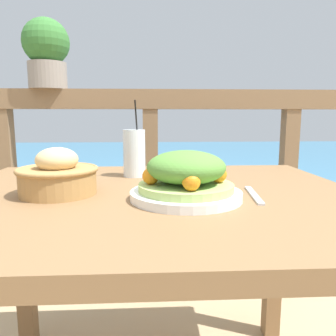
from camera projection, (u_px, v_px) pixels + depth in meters
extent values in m
cube|color=olive|center=(149.00, 199.00, 0.86)|extent=(1.11, 0.90, 0.04)
cube|color=olive|center=(23.00, 265.00, 1.28)|extent=(0.06, 0.06, 0.67)
cube|color=olive|center=(273.00, 259.00, 1.33)|extent=(0.06, 0.06, 0.67)
cube|color=brown|center=(149.00, 99.00, 1.54)|extent=(2.80, 0.08, 0.09)
cube|color=brown|center=(9.00, 208.00, 1.58)|extent=(0.07, 0.07, 0.94)
cube|color=brown|center=(150.00, 206.00, 1.62)|extent=(0.07, 0.07, 0.94)
cube|color=brown|center=(285.00, 204.00, 1.66)|extent=(0.07, 0.07, 0.94)
cube|color=teal|center=(150.00, 172.00, 4.12)|extent=(12.00, 4.00, 0.44)
cylinder|color=white|center=(184.00, 195.00, 0.79)|extent=(0.27, 0.27, 0.02)
cylinder|color=#A8C66B|center=(184.00, 187.00, 0.78)|extent=(0.23, 0.23, 0.02)
ellipsoid|color=#568E38|center=(184.00, 167.00, 0.77)|extent=(0.19, 0.19, 0.08)
sphere|color=orange|center=(217.00, 174.00, 0.79)|extent=(0.04, 0.04, 0.04)
sphere|color=orange|center=(185.00, 170.00, 0.86)|extent=(0.04, 0.04, 0.04)
sphere|color=orange|center=(151.00, 176.00, 0.77)|extent=(0.04, 0.04, 0.04)
sphere|color=orange|center=(189.00, 182.00, 0.70)|extent=(0.04, 0.04, 0.04)
cylinder|color=silver|center=(133.00, 153.00, 1.07)|extent=(0.07, 0.07, 0.15)
cylinder|color=black|center=(136.00, 133.00, 1.06)|extent=(0.01, 0.08, 0.21)
cylinder|color=#AD7F47|center=(56.00, 181.00, 0.83)|extent=(0.19, 0.19, 0.07)
torus|color=#AD7F47|center=(56.00, 170.00, 0.83)|extent=(0.20, 0.20, 0.01)
ellipsoid|color=#DBB77A|center=(55.00, 160.00, 0.82)|extent=(0.10, 0.10, 0.06)
cylinder|color=gray|center=(47.00, 76.00, 1.50)|extent=(0.17, 0.17, 0.12)
sphere|color=#336B2D|center=(45.00, 42.00, 1.47)|extent=(0.21, 0.21, 0.21)
cube|color=silver|center=(252.00, 195.00, 0.82)|extent=(0.04, 0.18, 0.00)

